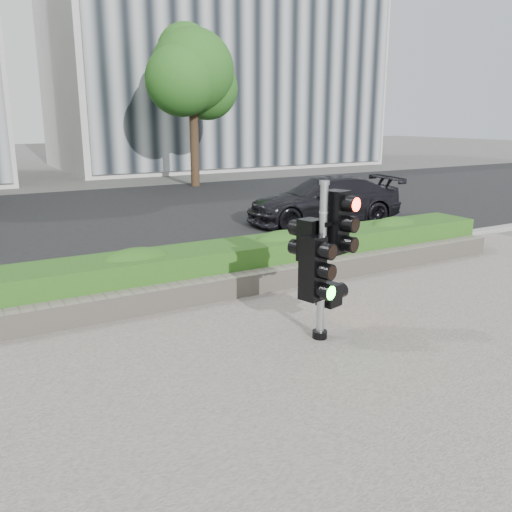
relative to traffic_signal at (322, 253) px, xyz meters
name	(u,v)px	position (x,y,z in m)	size (l,w,h in m)	color
ground	(291,340)	(-0.35, 0.14, -1.15)	(120.00, 120.00, 0.00)	#51514C
sidewalk	(443,434)	(-0.35, -2.36, -1.14)	(16.00, 11.00, 0.03)	#9E9389
road	(96,219)	(-0.35, 10.14, -1.14)	(60.00, 13.00, 0.02)	black
curb	(193,276)	(-0.35, 3.29, -1.09)	(60.00, 0.25, 0.12)	gray
stone_wall	(224,287)	(-0.35, 2.04, -0.95)	(12.00, 0.32, 0.34)	gray
hedge	(207,267)	(-0.35, 2.69, -0.78)	(12.00, 1.00, 0.68)	#46962E
building_right	(213,61)	(10.65, 25.14, 4.85)	(18.00, 10.00, 12.00)	#B7B7B2
tree_right	(192,74)	(5.13, 15.69, 3.33)	(4.10, 3.58, 6.53)	black
traffic_signal	(322,253)	(0.00, 0.00, 0.00)	(0.74, 0.62, 2.03)	black
car_dark	(324,200)	(4.85, 6.39, -0.52)	(1.73, 4.25, 1.23)	black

